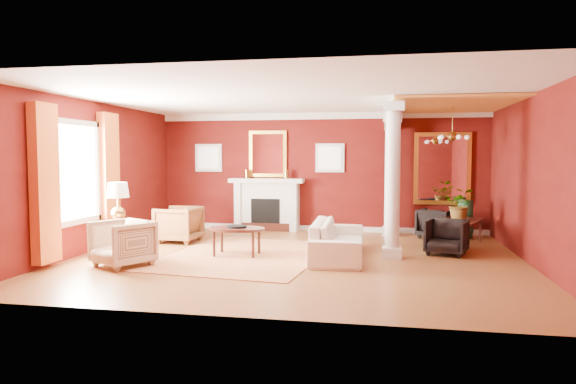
% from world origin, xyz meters
% --- Properties ---
extents(ground, '(8.00, 8.00, 0.00)m').
position_xyz_m(ground, '(0.00, 0.00, 0.00)').
color(ground, brown).
rests_on(ground, ground).
extents(room_shell, '(8.04, 7.04, 2.92)m').
position_xyz_m(room_shell, '(0.00, 0.00, 2.02)').
color(room_shell, '#55100B').
rests_on(room_shell, ground).
extents(fireplace, '(1.85, 0.42, 1.29)m').
position_xyz_m(fireplace, '(-1.30, 3.32, 0.65)').
color(fireplace, silver).
rests_on(fireplace, ground).
extents(overmantel_mirror, '(0.95, 0.07, 1.15)m').
position_xyz_m(overmantel_mirror, '(-1.30, 3.45, 1.90)').
color(overmantel_mirror, yellow).
rests_on(overmantel_mirror, fireplace).
extents(flank_window_left, '(0.70, 0.07, 0.70)m').
position_xyz_m(flank_window_left, '(-2.85, 3.46, 1.80)').
color(flank_window_left, silver).
rests_on(flank_window_left, room_shell).
extents(flank_window_right, '(0.70, 0.07, 0.70)m').
position_xyz_m(flank_window_right, '(0.25, 3.46, 1.80)').
color(flank_window_right, silver).
rests_on(flank_window_right, room_shell).
extents(left_window, '(0.21, 2.55, 2.60)m').
position_xyz_m(left_window, '(-3.89, -0.60, 1.42)').
color(left_window, white).
rests_on(left_window, room_shell).
extents(column_front, '(0.36, 0.36, 2.80)m').
position_xyz_m(column_front, '(1.70, 0.30, 1.43)').
color(column_front, silver).
rests_on(column_front, ground).
extents(column_back, '(0.36, 0.36, 2.80)m').
position_xyz_m(column_back, '(1.70, 3.00, 1.43)').
color(column_back, silver).
rests_on(column_back, ground).
extents(header_beam, '(0.30, 3.20, 0.32)m').
position_xyz_m(header_beam, '(1.70, 1.90, 2.62)').
color(header_beam, silver).
rests_on(header_beam, column_front).
extents(amber_ceiling, '(2.30, 3.40, 0.04)m').
position_xyz_m(amber_ceiling, '(2.85, 1.75, 2.87)').
color(amber_ceiling, gold).
rests_on(amber_ceiling, room_shell).
extents(dining_mirror, '(1.30, 0.07, 1.70)m').
position_xyz_m(dining_mirror, '(2.90, 3.45, 1.55)').
color(dining_mirror, yellow).
rests_on(dining_mirror, room_shell).
extents(chandelier, '(0.60, 0.62, 0.75)m').
position_xyz_m(chandelier, '(2.90, 1.80, 2.25)').
color(chandelier, '#A68034').
rests_on(chandelier, room_shell).
extents(crown_trim, '(8.00, 0.08, 0.16)m').
position_xyz_m(crown_trim, '(0.00, 3.46, 2.82)').
color(crown_trim, silver).
rests_on(crown_trim, room_shell).
extents(base_trim, '(8.00, 0.08, 0.12)m').
position_xyz_m(base_trim, '(0.00, 3.46, 0.06)').
color(base_trim, silver).
rests_on(base_trim, ground).
extents(rug, '(3.13, 3.94, 0.01)m').
position_xyz_m(rug, '(-0.98, 0.06, 0.01)').
color(rug, maroon).
rests_on(rug, ground).
extents(sofa, '(0.74, 2.30, 0.89)m').
position_xyz_m(sofa, '(0.74, 0.19, 0.45)').
color(sofa, beige).
rests_on(sofa, ground).
extents(armchair_leopard, '(0.83, 0.88, 0.85)m').
position_xyz_m(armchair_leopard, '(-2.76, 1.23, 0.43)').
color(armchair_leopard, black).
rests_on(armchair_leopard, ground).
extents(armchair_stripe, '(1.11, 1.09, 0.85)m').
position_xyz_m(armchair_stripe, '(-2.75, -1.21, 0.43)').
color(armchair_stripe, tan).
rests_on(armchair_stripe, ground).
extents(coffee_table, '(1.04, 1.04, 0.53)m').
position_xyz_m(coffee_table, '(-1.12, 0.01, 0.48)').
color(coffee_table, black).
rests_on(coffee_table, ground).
extents(coffee_book, '(0.15, 0.06, 0.20)m').
position_xyz_m(coffee_book, '(-1.19, 0.09, 0.63)').
color(coffee_book, black).
rests_on(coffee_book, coffee_table).
extents(side_table, '(0.55, 0.55, 1.37)m').
position_xyz_m(side_table, '(-3.21, -0.48, 0.90)').
color(side_table, black).
rests_on(side_table, ground).
extents(dining_table, '(1.04, 1.57, 0.83)m').
position_xyz_m(dining_table, '(3.05, 1.89, 0.41)').
color(dining_table, black).
rests_on(dining_table, ground).
extents(dining_chair_near, '(0.88, 0.85, 0.73)m').
position_xyz_m(dining_chair_near, '(2.71, 0.82, 0.36)').
color(dining_chair_near, black).
rests_on(dining_chair_near, ground).
extents(dining_chair_far, '(0.91, 0.89, 0.73)m').
position_xyz_m(dining_chair_far, '(2.71, 2.85, 0.36)').
color(dining_chair_far, black).
rests_on(dining_chair_far, ground).
extents(green_urn, '(0.36, 0.36, 0.87)m').
position_xyz_m(green_urn, '(3.38, 2.98, 0.34)').
color(green_urn, '#133D22').
rests_on(green_urn, ground).
extents(potted_plant, '(0.73, 0.78, 0.52)m').
position_xyz_m(potted_plant, '(3.11, 1.94, 1.09)').
color(potted_plant, '#26591E').
rests_on(potted_plant, dining_table).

